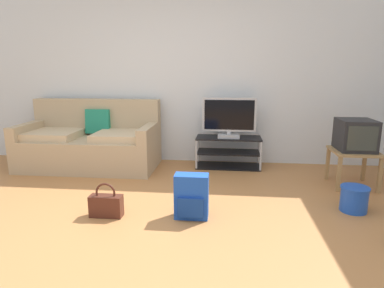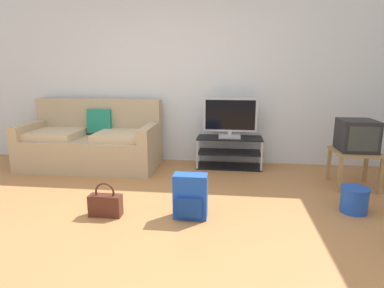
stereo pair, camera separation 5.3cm
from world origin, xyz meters
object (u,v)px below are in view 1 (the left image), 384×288
Objects in this scene: cleaning_bucket at (354,198)px; tv_stand at (228,152)px; backpack at (191,197)px; crt_tv at (355,135)px; handbag at (106,205)px; side_table at (354,156)px; couch at (91,143)px; flat_tv at (229,118)px.

tv_stand is at bearing 131.10° from cleaning_bucket.
backpack is at bearing -101.24° from tv_stand.
crt_tv is 2.98m from handbag.
tv_stand is at bearing 91.19° from backpack.
side_table is 1.18× the size of backpack.
couch is 2.01m from tv_stand.
flat_tv is 1.99m from cleaning_bucket.
tv_stand is 2.75× the size of handbag.
handbag is at bearing -156.46° from side_table.
side_table is at bearing -22.86° from flat_tv.
flat_tv reaches higher than cleaning_bucket.
tv_stand is 2.16× the size of backpack.
tv_stand is at bearing 156.94° from crt_tv.
side_table is (3.51, -0.48, 0.03)m from couch.
flat_tv reaches higher than side_table.
handbag is (-2.68, -1.17, -0.26)m from side_table.
cleaning_bucket is at bearing -107.55° from side_table.
couch is at bearing 158.81° from cleaning_bucket.
couch is 6.97× the size of cleaning_bucket.
side_table is 1.85× the size of cleaning_bucket.
tv_stand is 1.69m from crt_tv.
side_table is 0.86m from cleaning_bucket.
backpack is at bearing -101.38° from flat_tv.
handbag is 1.23× the size of cleaning_bucket.
couch is at bearing -175.53° from flat_tv.
couch is at bearing 172.49° from crt_tv.
couch is at bearing 172.23° from side_table.
backpack is at bearing -43.83° from couch.
side_table reaches higher than handbag.
flat_tv reaches higher than handbag.
cleaning_bucket is at bearing 8.95° from handbag.
tv_stand is at bearing 156.42° from side_table.
handbag is (-1.17, -1.80, -0.61)m from flat_tv.
tv_stand is 1.83× the size of side_table.
crt_tv is at bearing -7.51° from couch.
backpack is 0.83m from handbag.
side_table is at bearing 43.21° from backpack.
handbag is (-1.17, -1.83, -0.10)m from tv_stand.
couch is 4.36× the size of crt_tv.
flat_tv is at bearing 91.05° from backpack.
tv_stand is 1.65m from side_table.
cleaning_bucket is at bearing -48.90° from tv_stand.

